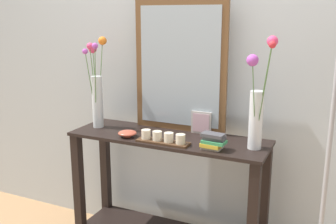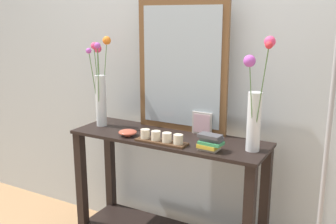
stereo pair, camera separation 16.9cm
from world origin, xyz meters
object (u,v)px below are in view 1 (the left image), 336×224
Objects in this scene: mirror_leaning at (180,67)px; book_stack at (213,141)px; tall_vase_left at (97,88)px; candle_tray at (163,138)px; console_table at (168,189)px; floor_lamp at (335,94)px; picture_frame_small at (201,123)px; vase_right at (257,107)px; decorative_bowl at (127,133)px.

mirror_leaning reaches higher than book_stack.
book_stack is (0.32, -0.27, -0.37)m from mirror_leaning.
candle_tray is at bearing -14.48° from tall_vase_left.
floor_lamp is (0.92, -0.08, 0.71)m from console_table.
candle_tray is (0.03, -0.13, 0.38)m from console_table.
tall_vase_left is 0.72m from picture_frame_small.
floor_lamp reaches higher than console_table.
vase_right is at bearing 169.72° from floor_lamp.
console_table is 0.52m from book_stack.
candle_tray is at bearing -86.09° from mirror_leaning.
tall_vase_left reaches higher than candle_tray.
decorative_bowl is (-0.22, -0.11, 0.37)m from console_table.
tall_vase_left is 0.94× the size of vase_right.
mirror_leaning is 5.82× the size of book_stack.
book_stack is at bearing -155.94° from vase_right.
floor_lamp is at bearing 1.31° from decorative_bowl.
tall_vase_left is (-0.52, 0.01, 0.61)m from console_table.
vase_right reaches higher than book_stack.
vase_right reaches higher than candle_tray.
vase_right is at bearing 24.06° from book_stack.
candle_tray is 0.95m from floor_lamp.
vase_right is at bearing -22.64° from picture_frame_small.
mirror_leaning is at bearing 93.91° from candle_tray.
picture_frame_small is at bearing 10.68° from tall_vase_left.
mirror_leaning is 1.32× the size of vase_right.
decorative_bowl is at bearing -172.86° from vase_right.
floor_lamp is at bearing 2.48° from book_stack.
mirror_leaning is (0.01, 0.17, 0.76)m from console_table.
book_stack is (0.30, 0.02, 0.02)m from candle_tray.
mirror_leaning is at bearing 161.33° from vase_right.
tall_vase_left is at bearing 176.19° from floor_lamp.
candle_tray is 0.31m from picture_frame_small.
console_table is at bearing -92.36° from mirror_leaning.
picture_frame_small reaches higher than candle_tray.
decorative_bowl reaches higher than console_table.
candle_tray reaches higher than console_table.
decorative_bowl is at bearing -147.02° from picture_frame_small.
candle_tray is at bearing -167.33° from vase_right.
floor_lamp reaches higher than candle_tray.
floor_lamp is (0.76, -0.23, 0.29)m from picture_frame_small.
mirror_leaning reaches higher than vase_right.
decorative_bowl is 0.55m from book_stack.
book_stack is at bearing -57.24° from picture_frame_small.
vase_right is at bearing 12.67° from candle_tray.
book_stack is at bearing 0.05° from decorative_bowl.
mirror_leaning reaches higher than picture_frame_small.
tall_vase_left is 0.88m from book_stack.
floor_lamp reaches higher than decorative_bowl.
mirror_leaning is at bearing 164.75° from floor_lamp.
candle_tray is 2.77× the size of decorative_bowl.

